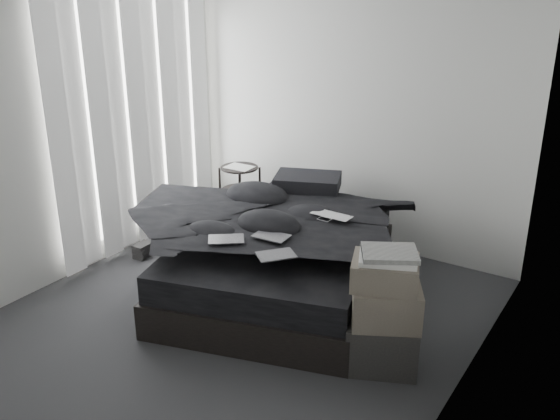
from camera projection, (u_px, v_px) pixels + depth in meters
The scene contains 23 objects.
floor at pixel (226, 327), 5.01m from camera, with size 3.60×4.20×0.01m, color #2F2F31.
wall_back at pixel (351, 118), 6.18m from camera, with size 3.60×0.01×2.60m, color silver.
wall_left at pixel (58, 139), 5.44m from camera, with size 0.01×4.20×2.60m, color silver.
wall_right at pixel (465, 225), 3.63m from camera, with size 0.01×4.20×2.60m, color silver.
window_left at pixel (133, 114), 6.12m from camera, with size 0.02×2.00×2.30m, color white.
curtain_left at pixel (138, 122), 6.12m from camera, with size 0.06×2.12×2.48m, color white.
bed at pixel (281, 275), 5.53m from camera, with size 1.67×2.20×0.30m, color black.
mattress at pixel (281, 248), 5.44m from camera, with size 1.60×2.14×0.24m, color black.
duvet at pixel (279, 224), 5.30m from camera, with size 1.62×1.88×0.26m, color black.
pillow_lower at pixel (301, 194), 6.14m from camera, with size 0.66×0.45×0.15m, color black.
pillow_upper at pixel (308, 182), 6.05m from camera, with size 0.62×0.43×0.14m, color black.
laptop at pixel (329, 209), 5.23m from camera, with size 0.35×0.23×0.03m, color silver.
comic_a at pixel (226, 230), 4.85m from camera, with size 0.28×0.18×0.01m, color black.
comic_b at pixel (271, 226), 4.90m from camera, with size 0.28×0.18×0.01m, color black.
comic_c at pixel (276, 244), 4.57m from camera, with size 0.28×0.18×0.01m, color black.
side_stand at pixel (240, 200), 6.70m from camera, with size 0.40×0.40×0.73m, color black.
papers at pixel (239, 167), 6.55m from camera, with size 0.28×0.21×0.01m, color white.
floor_books at pixel (143, 251), 6.21m from camera, with size 0.13×0.18×0.13m, color black.
box_lower at pixel (382, 343), 4.47m from camera, with size 0.50×0.39×0.37m, color #242424.
box_mid at pixel (386, 304), 4.33m from camera, with size 0.47×0.37×0.28m, color #5F574B.
box_upper at pixel (385, 273), 4.26m from camera, with size 0.45×0.36×0.20m, color #5F574B.
art_book_white at pixel (388, 257), 4.22m from camera, with size 0.38×0.31×0.04m, color silver.
art_book_snake at pixel (390, 253), 4.19m from camera, with size 0.37×0.29×0.03m, color silver.
Camera 1 is at (2.70, -3.40, 2.70)m, focal length 40.00 mm.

